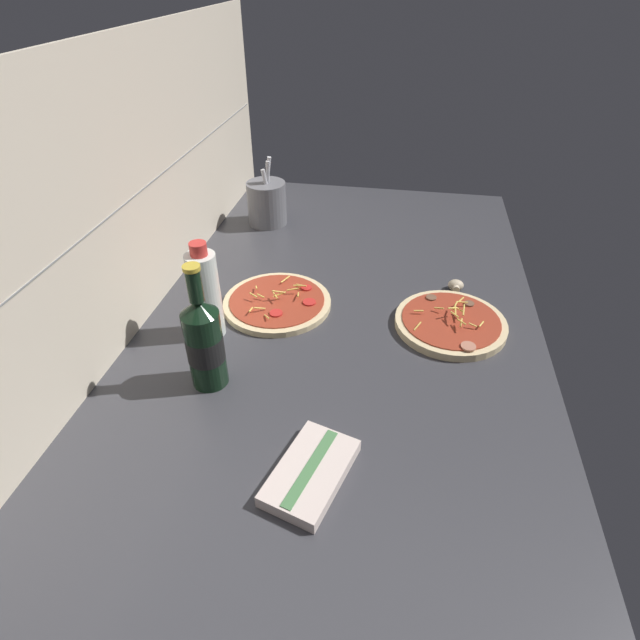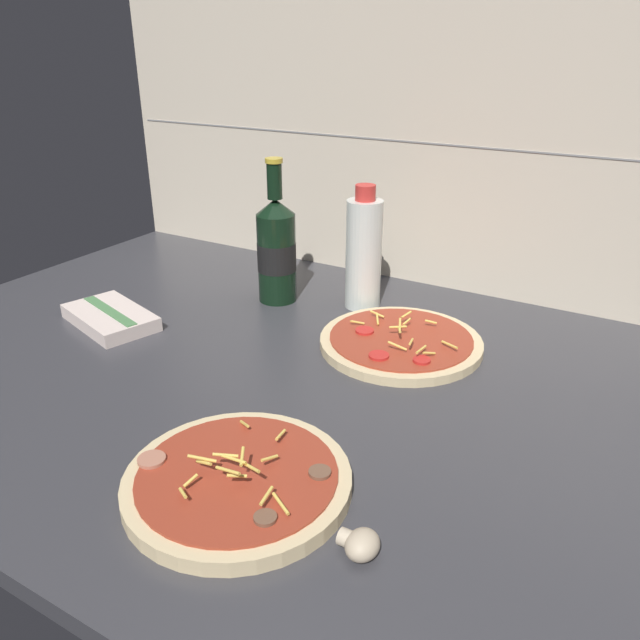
{
  "view_description": "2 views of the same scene",
  "coord_description": "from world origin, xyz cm",
  "views": [
    {
      "loc": [
        -95.44,
        -11.0,
        70.99
      ],
      "look_at": [
        -13.12,
        3.51,
        9.72
      ],
      "focal_mm": 28.0,
      "sensor_mm": 36.0,
      "label": 1
    },
    {
      "loc": [
        34.7,
        -67.17,
        47.9
      ],
      "look_at": [
        -9.48,
        8.22,
        8.13
      ],
      "focal_mm": 35.0,
      "sensor_mm": 36.0,
      "label": 2
    }
  ],
  "objects": [
    {
      "name": "beer_bottle",
      "position": [
        -27.41,
        23.04,
        12.46
      ],
      "size": [
        7.16,
        7.16,
        26.37
      ],
      "color": "black",
      "rests_on": "counter_slab"
    },
    {
      "name": "counter_slab",
      "position": [
        0.0,
        0.0,
        1.25
      ],
      "size": [
        160.0,
        90.0,
        2.5
      ],
      "color": "#38383D",
      "rests_on": "ground"
    },
    {
      "name": "oil_bottle",
      "position": [
        -12.28,
        28.42,
        12.8
      ],
      "size": [
        6.44,
        6.44,
        22.4
      ],
      "color": "silver",
      "rests_on": "counter_slab"
    },
    {
      "name": "tile_backsplash",
      "position": [
        0.0,
        45.5,
        30.0
      ],
      "size": [
        160.0,
        1.13,
        60.0
      ],
      "color": "beige",
      "rests_on": "ground"
    },
    {
      "name": "pizza_near",
      "position": [
        -0.79,
        -24.43,
        3.56
      ],
      "size": [
        25.07,
        25.07,
        5.05
      ],
      "color": "beige",
      "rests_on": "counter_slab"
    },
    {
      "name": "mushroom_left",
      "position": [
        15.19,
        -26.25,
        3.86
      ],
      "size": [
        4.08,
        3.89,
        2.72
      ],
      "color": "beige",
      "rests_on": "counter_slab"
    },
    {
      "name": "pizza_far",
      "position": [
        0.69,
        16.41,
        3.38
      ],
      "size": [
        25.93,
        25.93,
        4.68
      ],
      "color": "beige",
      "rests_on": "counter_slab"
    },
    {
      "name": "dish_towel",
      "position": [
        -46.21,
        -0.82,
        3.71
      ],
      "size": [
        19.54,
        14.71,
        2.56
      ],
      "color": "beige",
      "rests_on": "counter_slab"
    }
  ]
}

